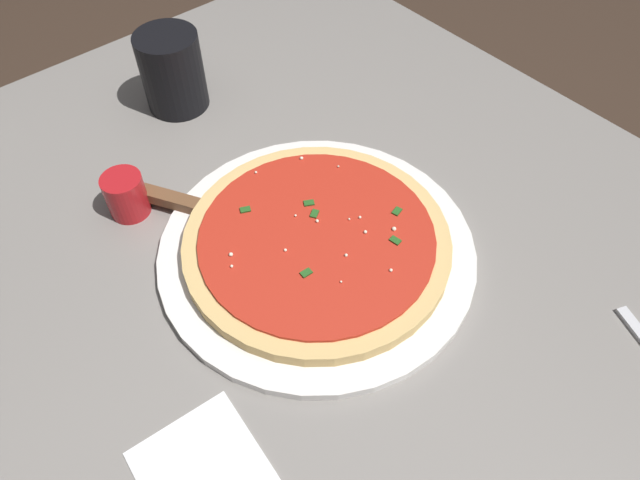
% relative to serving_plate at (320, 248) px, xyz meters
% --- Properties ---
extents(ground_plane, '(5.00, 5.00, 0.00)m').
position_rel_serving_plate_xyz_m(ground_plane, '(0.03, 0.00, -0.77)').
color(ground_plane, '#38281E').
extents(restaurant_table, '(1.04, 0.93, 0.76)m').
position_rel_serving_plate_xyz_m(restaurant_table, '(0.03, 0.00, -0.14)').
color(restaurant_table, black).
rests_on(restaurant_table, ground_plane).
extents(serving_plate, '(0.36, 0.36, 0.01)m').
position_rel_serving_plate_xyz_m(serving_plate, '(0.00, 0.00, 0.00)').
color(serving_plate, white).
rests_on(serving_plate, restaurant_table).
extents(pizza, '(0.30, 0.30, 0.02)m').
position_rel_serving_plate_xyz_m(pizza, '(0.00, -0.00, 0.02)').
color(pizza, '#DBB26B').
rests_on(pizza, serving_plate).
extents(pizza_server, '(0.21, 0.15, 0.01)m').
position_rel_serving_plate_xyz_m(pizza_server, '(0.15, 0.08, 0.01)').
color(pizza_server, silver).
rests_on(pizza_server, serving_plate).
extents(cup_tall_drink, '(0.09, 0.09, 0.11)m').
position_rel_serving_plate_xyz_m(cup_tall_drink, '(0.34, -0.02, 0.05)').
color(cup_tall_drink, black).
rests_on(cup_tall_drink, restaurant_table).
extents(cup_small_sauce, '(0.05, 0.05, 0.05)m').
position_rel_serving_plate_xyz_m(cup_small_sauce, '(0.20, 0.14, 0.02)').
color(cup_small_sauce, '#B2191E').
rests_on(cup_small_sauce, restaurant_table).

